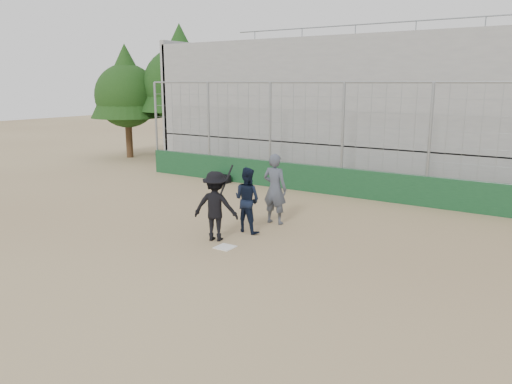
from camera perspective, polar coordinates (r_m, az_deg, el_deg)
The scene contains 10 objects.
ground at distance 12.41m, azimuth -3.55°, elevation -6.36°, with size 90.00×90.00×0.00m, color olive.
home_plate at distance 12.40m, azimuth -3.55°, elevation -6.31°, with size 0.44×0.44×0.02m, color white.
backstop at distance 18.11m, azimuth 9.72°, elevation 2.59°, with size 18.10×0.25×4.04m.
bleachers at distance 22.51m, azimuth 15.02°, elevation 9.27°, with size 20.25×6.70×6.98m.
tree_left at distance 27.24m, azimuth -8.63°, elevation 13.10°, with size 4.48×4.48×7.00m.
tree_right at distance 27.92m, azimuth -14.60°, elevation 11.53°, with size 3.84×3.84×6.00m.
batter_at_plate at distance 12.78m, azimuth -4.64°, elevation -1.61°, with size 1.32×1.02×1.95m.
catcher_crouched at distance 13.49m, azimuth -1.03°, elevation -2.14°, with size 0.97×0.81×1.20m.
umpire at distance 14.26m, azimuth 2.16°, elevation -0.04°, with size 0.74×0.49×1.83m, color #454B57.
equipment_bag at distance 20.40m, azimuth -3.95°, elevation 1.56°, with size 0.77×0.37×0.36m.
Camera 1 is at (7.04, -9.41, 3.98)m, focal length 35.00 mm.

